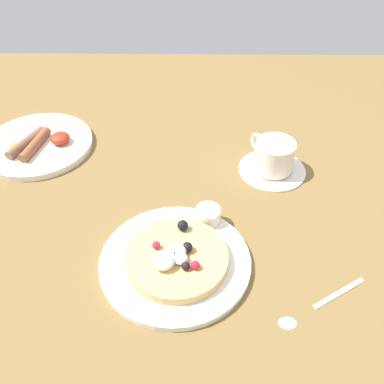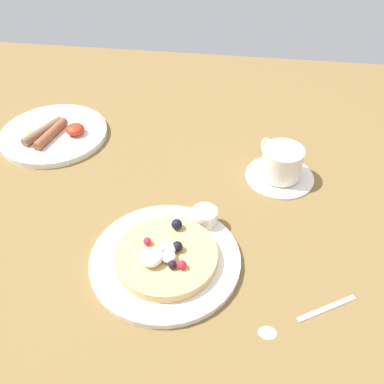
{
  "view_description": "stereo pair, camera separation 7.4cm",
  "coord_description": "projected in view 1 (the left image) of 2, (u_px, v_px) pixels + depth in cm",
  "views": [
    {
      "loc": [
        6.51,
        -62.13,
        57.47
      ],
      "look_at": [
        5.75,
        -3.02,
        4.0
      ],
      "focal_mm": 40.11,
      "sensor_mm": 36.0,
      "label": 1
    },
    {
      "loc": [
        13.85,
        -61.58,
        57.47
      ],
      "look_at": [
        5.75,
        -3.02,
        4.0
      ],
      "focal_mm": 40.11,
      "sensor_mm": 36.0,
      "label": 2
    }
  ],
  "objects": [
    {
      "name": "ground_plane",
      "position": [
        163.0,
        202.0,
        0.86
      ],
      "size": [
        151.41,
        130.61,
        3.0
      ],
      "primitive_type": "cube",
      "color": "brown"
    },
    {
      "name": "fried_breakfast",
      "position": [
        36.0,
        143.0,
        0.94
      ],
      "size": [
        14.49,
        11.69,
        2.53
      ],
      "color": "brown",
      "rests_on": "breakfast_plate"
    },
    {
      "name": "syrup_ramekin",
      "position": [
        208.0,
        215.0,
        0.77
      ],
      "size": [
        4.61,
        4.61,
        2.75
      ],
      "color": "white",
      "rests_on": "pancake_plate"
    },
    {
      "name": "coffee_saucer",
      "position": [
        272.0,
        169.0,
        0.9
      ],
      "size": [
        14.06,
        14.06,
        0.72
      ],
      "primitive_type": "cylinder",
      "color": "white",
      "rests_on": "ground_plane"
    },
    {
      "name": "coffee_cup",
      "position": [
        274.0,
        155.0,
        0.88
      ],
      "size": [
        8.63,
        10.22,
        6.35
      ],
      "color": "white",
      "rests_on": "coffee_saucer"
    },
    {
      "name": "pancake_plate",
      "position": [
        175.0,
        262.0,
        0.72
      ],
      "size": [
        25.37,
        25.37,
        1.18
      ],
      "primitive_type": "cylinder",
      "color": "white",
      "rests_on": "ground_plane"
    },
    {
      "name": "pancake_with_berries",
      "position": [
        176.0,
        258.0,
        0.7
      ],
      "size": [
        17.08,
        17.08,
        3.95
      ],
      "color": "#DCB069",
      "rests_on": "pancake_plate"
    },
    {
      "name": "teaspoon",
      "position": [
        309.0,
        310.0,
        0.65
      ],
      "size": [
        15.08,
        9.53,
        0.6
      ],
      "color": "silver",
      "rests_on": "ground_plane"
    },
    {
      "name": "breakfast_plate",
      "position": [
        38.0,
        145.0,
        0.96
      ],
      "size": [
        24.44,
        24.44,
        1.39
      ],
      "primitive_type": "cylinder",
      "color": "white",
      "rests_on": "ground_plane"
    }
  ]
}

